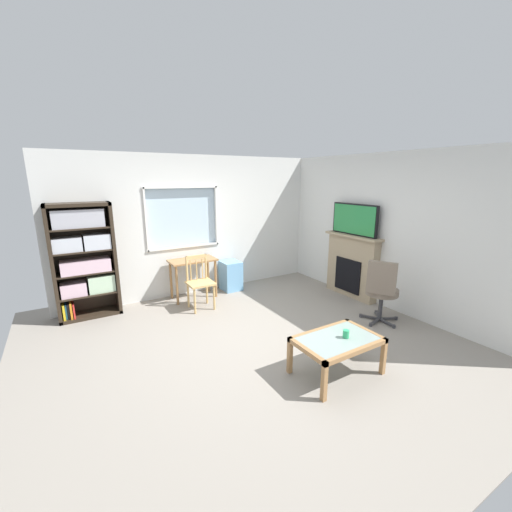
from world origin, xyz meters
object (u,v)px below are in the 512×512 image
fireplace (352,265)px  coffee_table (337,343)px  office_chair (382,289)px  sippy_cup (346,334)px  desk_under_window (193,267)px  tv (354,219)px  wooden_chair (200,282)px  bookshelf (84,258)px  plastic_drawer_unit (231,275)px

fireplace → coffee_table: bearing=-140.3°
office_chair → coffee_table: bearing=-157.9°
office_chair → sippy_cup: office_chair is taller
fireplace → sippy_cup: bearing=-138.4°
desk_under_window → office_chair: bearing=-50.7°
desk_under_window → sippy_cup: (0.62, -3.13, -0.12)m
desk_under_window → coffee_table: bearing=-80.2°
tv → coffee_table: tv is taller
tv → office_chair: 1.48m
coffee_table → sippy_cup: sippy_cup is taller
wooden_chair → office_chair: (2.11, -1.97, 0.09)m
bookshelf → desk_under_window: bookshelf is taller
bookshelf → coffee_table: bearing=-55.0°
wooden_chair → fireplace: (2.64, -0.90, 0.12)m
plastic_drawer_unit → office_chair: size_ratio=0.57×
bookshelf → office_chair: (3.75, -2.59, -0.41)m
office_chair → wooden_chair: bearing=136.9°
bookshelf → sippy_cup: (2.33, -3.24, -0.48)m
fireplace → tv: 0.86m
sippy_cup → coffee_table: bearing=156.5°
bookshelf → plastic_drawer_unit: bookshelf is taller
bookshelf → desk_under_window: bearing=-3.6°
sippy_cup → plastic_drawer_unit: bearing=87.0°
tv → coffee_table: 2.84m
plastic_drawer_unit → sippy_cup: bearing=-93.0°
plastic_drawer_unit → fireplace: size_ratio=0.49×
bookshelf → tv: 4.54m
plastic_drawer_unit → tv: 2.56m
desk_under_window → fireplace: bearing=-28.8°
wooden_chair → sippy_cup: 2.71m
bookshelf → fireplace: bearing=-19.5°
bookshelf → tv: bearing=-19.6°
fireplace → coffee_table: 2.65m
wooden_chair → desk_under_window: bearing=81.6°
fireplace → office_chair: bearing=-116.1°
plastic_drawer_unit → fireplace: 2.32m
plastic_drawer_unit → office_chair: office_chair is taller
desk_under_window → office_chair: office_chair is taller
desk_under_window → bookshelf: bearing=176.4°
wooden_chair → sippy_cup: bearing=-75.2°
bookshelf → coffee_table: bookshelf is taller
desk_under_window → wooden_chair: bearing=-98.4°
bookshelf → office_chair: bearing=-34.7°
wooden_chair → coffee_table: bearing=-76.7°
plastic_drawer_unit → sippy_cup: (-0.17, -3.18, 0.19)m
tv → sippy_cup: bearing=-138.2°
fireplace → office_chair: (-0.53, -1.08, -0.03)m
sippy_cup → wooden_chair: bearing=104.8°
tv → coffee_table: size_ratio=1.06×
fireplace → sippy_cup: 2.60m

